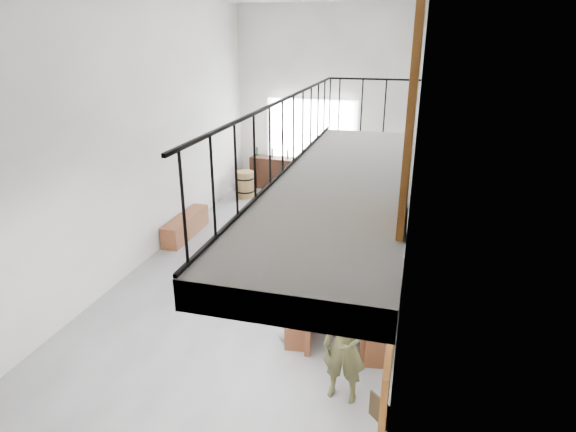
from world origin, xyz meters
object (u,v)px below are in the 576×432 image
(side_bench, at_px, (186,226))
(bench_inner, at_px, (303,305))
(serving_counter, at_px, (280,173))
(host_standing, at_px, (345,346))
(tasting_table, at_px, (341,284))
(bicycle_near, at_px, (333,180))
(oak_barrel, at_px, (245,184))

(side_bench, bearing_deg, bench_inner, -37.58)
(bench_inner, bearing_deg, serving_counter, 103.24)
(side_bench, relative_size, host_standing, 1.12)
(tasting_table, xyz_separation_m, serving_counter, (-3.09, 7.07, -0.21))
(bench_inner, height_order, side_bench, side_bench)
(side_bench, height_order, serving_counter, serving_counter)
(bicycle_near, bearing_deg, host_standing, -178.70)
(host_standing, bearing_deg, bicycle_near, 106.55)
(side_bench, bearing_deg, bicycle_near, 56.03)
(tasting_table, distance_m, serving_counter, 7.72)
(bench_inner, bearing_deg, bicycle_near, 90.09)
(tasting_table, relative_size, side_bench, 1.39)
(side_bench, xyz_separation_m, bicycle_near, (2.89, 4.29, 0.16))
(tasting_table, height_order, serving_counter, serving_counter)
(bench_inner, xyz_separation_m, bicycle_near, (-0.72, 7.08, 0.19))
(side_bench, distance_m, serving_counter, 4.50)
(bench_inner, xyz_separation_m, side_bench, (-3.62, 2.78, 0.03))
(tasting_table, relative_size, bench_inner, 1.27)
(serving_counter, bearing_deg, side_bench, -102.86)
(tasting_table, relative_size, serving_counter, 1.35)
(bench_inner, height_order, host_standing, host_standing)
(host_standing, distance_m, bicycle_near, 9.03)
(bench_inner, distance_m, host_standing, 2.12)
(side_bench, relative_size, serving_counter, 0.97)
(tasting_table, bearing_deg, bench_inner, 179.13)
(oak_barrel, height_order, bicycle_near, bicycle_near)
(host_standing, relative_size, bicycle_near, 1.02)
(serving_counter, relative_size, host_standing, 1.15)
(tasting_table, bearing_deg, side_bench, 141.88)
(oak_barrel, bearing_deg, side_bench, -96.97)
(bicycle_near, bearing_deg, side_bench, 136.39)
(serving_counter, xyz_separation_m, host_standing, (3.44, -8.91, 0.32))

